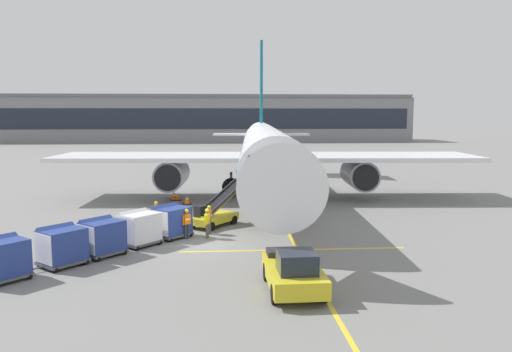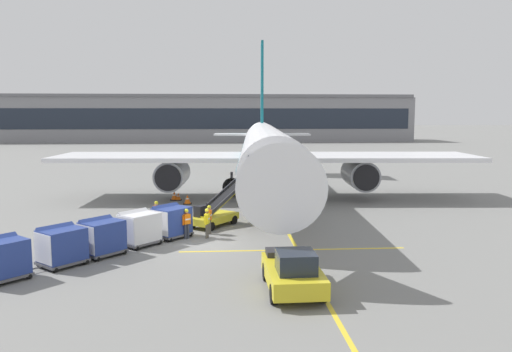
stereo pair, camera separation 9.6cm
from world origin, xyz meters
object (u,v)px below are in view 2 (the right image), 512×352
(belt_loader, at_px, (216,212))
(ground_crew_by_loader, at_px, (187,222))
(ground_crew_wingwalker, at_px, (207,221))
(safety_cone_nose_mark, at_px, (174,196))
(ground_crew_marshaller, at_px, (157,213))
(safety_cone_wingtip, at_px, (187,199))
(baggage_cart_fifth, at_px, (1,258))
(baggage_cart_lead, at_px, (171,221))
(pushback_tug, at_px, (293,271))
(ground_crew_by_carts, at_px, (209,218))
(baggage_cart_second, at_px, (139,227))
(baggage_cart_fourth, at_px, (61,245))
(parked_airplane, at_px, (266,151))
(baggage_cart_third, at_px, (102,236))
(safety_cone_engine_keepout, at_px, (178,197))

(belt_loader, bearing_deg, ground_crew_by_loader, -115.52)
(ground_crew_wingwalker, xyz_separation_m, safety_cone_nose_mark, (-3.10, 13.31, -0.63))
(ground_crew_marshaller, xyz_separation_m, safety_cone_wingtip, (1.34, 8.66, -0.63))
(baggage_cart_fifth, height_order, ground_crew_by_loader, baggage_cart_fifth)
(baggage_cart_lead, distance_m, safety_cone_wingtip, 11.10)
(pushback_tug, relative_size, ground_crew_by_carts, 2.55)
(ground_crew_by_loader, bearing_deg, baggage_cart_second, -151.74)
(ground_crew_by_loader, bearing_deg, belt_loader, 64.48)
(baggage_cart_fourth, height_order, pushback_tug, baggage_cart_fourth)
(baggage_cart_fifth, bearing_deg, belt_loader, 48.70)
(baggage_cart_second, height_order, ground_crew_marshaller, baggage_cart_second)
(belt_loader, distance_m, safety_cone_wingtip, 8.32)
(baggage_cart_fourth, height_order, baggage_cart_fifth, same)
(baggage_cart_lead, xyz_separation_m, safety_cone_wingtip, (0.20, 11.08, -0.63))
(pushback_tug, distance_m, ground_crew_wingwalker, 9.83)
(ground_crew_by_carts, bearing_deg, ground_crew_wingwalker, -95.79)
(safety_cone_wingtip, bearing_deg, baggage_cart_second, -97.96)
(parked_airplane, distance_m, safety_cone_nose_mark, 8.57)
(belt_loader, bearing_deg, ground_crew_by_carts, -98.80)
(ground_crew_wingwalker, bearing_deg, parked_airplane, 71.36)
(baggage_cart_second, relative_size, safety_cone_nose_mark, 3.42)
(belt_loader, height_order, baggage_cart_fourth, belt_loader)
(belt_loader, xyz_separation_m, ground_crew_wingwalker, (-0.47, -3.41, 0.14))
(ground_crew_by_loader, bearing_deg, ground_crew_wingwalker, 1.24)
(belt_loader, bearing_deg, baggage_cart_second, -130.86)
(parked_airplane, bearing_deg, baggage_cart_third, -120.11)
(baggage_cart_fourth, xyz_separation_m, safety_cone_engine_keepout, (3.96, 18.08, -0.69))
(baggage_cart_lead, distance_m, ground_crew_marshaller, 2.68)
(ground_crew_wingwalker, relative_size, safety_cone_nose_mark, 2.32)
(baggage_cart_second, xyz_separation_m, safety_cone_nose_mark, (0.56, 14.68, -0.63))
(safety_cone_nose_mark, bearing_deg, baggage_cart_second, -92.20)
(baggage_cart_fifth, xyz_separation_m, ground_crew_wingwalker, (8.62, 6.94, -0.00))
(ground_crew_marshaller, height_order, ground_crew_wingwalker, same)
(baggage_cart_third, relative_size, pushback_tug, 0.58)
(baggage_cart_lead, height_order, ground_crew_marshaller, baggage_cart_lead)
(parked_airplane, distance_m, baggage_cart_third, 19.92)
(baggage_cart_second, distance_m, ground_crew_by_loader, 2.83)
(baggage_cart_fourth, distance_m, ground_crew_wingwalker, 8.31)
(ground_crew_marshaller, bearing_deg, baggage_cart_third, -108.58)
(baggage_cart_fifth, bearing_deg, ground_crew_wingwalker, 38.83)
(pushback_tug, relative_size, ground_crew_marshaller, 2.55)
(parked_airplane, xyz_separation_m, baggage_cart_third, (-9.88, -17.03, -3.02))
(ground_crew_marshaller, bearing_deg, belt_loader, 10.62)
(baggage_cart_third, height_order, baggage_cart_fifth, same)
(ground_crew_by_loader, distance_m, safety_cone_engine_keepout, 13.33)
(baggage_cart_lead, height_order, pushback_tug, baggage_cart_lead)
(belt_loader, bearing_deg, ground_crew_marshaller, -169.38)
(baggage_cart_fifth, distance_m, ground_crew_marshaller, 11.07)
(baggage_cart_lead, xyz_separation_m, safety_cone_nose_mark, (-1.02, 13.02, -0.63))
(baggage_cart_second, xyz_separation_m, baggage_cart_fourth, (-3.06, -3.53, 0.00))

